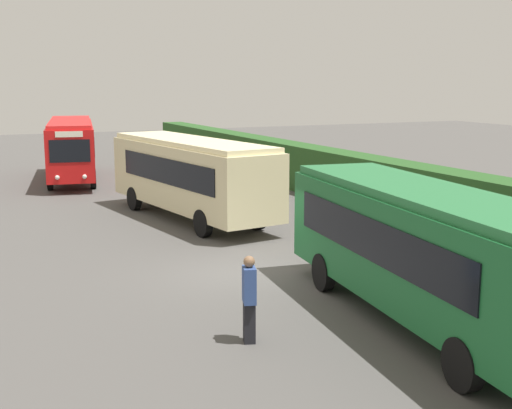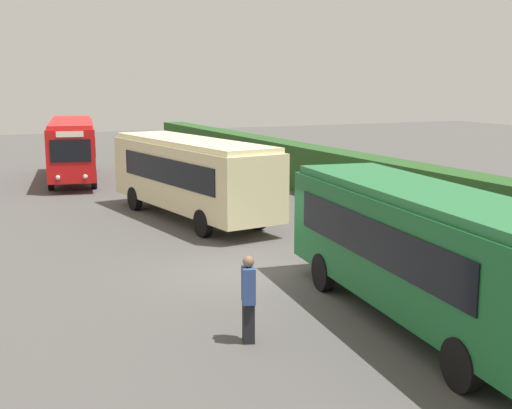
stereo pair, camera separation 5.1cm
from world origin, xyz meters
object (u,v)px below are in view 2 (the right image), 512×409
bus_red (72,146)px  bus_cream (191,173)px  person_left (248,297)px  person_center (506,265)px  bus_green (426,248)px

bus_red → bus_cream: size_ratio=1.01×
bus_red → person_left: size_ratio=5.45×
person_center → person_left: bearing=-24.0°
bus_red → bus_cream: (12.83, 2.39, -0.07)m
bus_cream → person_center: (13.28, 3.61, -0.88)m
bus_red → bus_cream: bus_red is taller
bus_cream → bus_green: 13.80m
bus_green → person_center: (-0.50, 2.93, -0.85)m
person_left → person_center: person_left is taller
person_center → bus_red: bearing=-99.0°
bus_red → person_left: 25.89m
bus_green → person_left: (-0.75, -4.03, -0.80)m
person_left → bus_red: bearing=105.0°
bus_cream → person_center: bearing=-172.7°
bus_green → person_left: bearing=-93.3°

